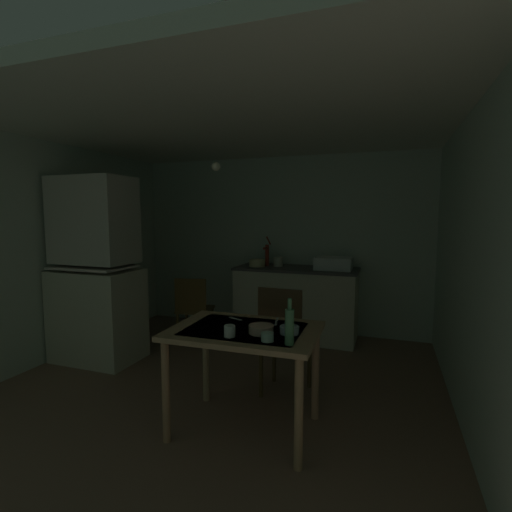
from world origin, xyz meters
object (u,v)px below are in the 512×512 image
object	(u,v)px
dining_table	(245,343)
chair_by_counter	(194,308)
sink_basin	(334,263)
hand_pump	(267,253)
hutch_cabinet	(96,276)
mixing_bowl_counter	(257,263)
serving_bowl_wide	(289,330)
glass_bottle	(289,326)
chair_far_side	(283,340)
mug_dark	(267,337)

from	to	relation	value
dining_table	chair_by_counter	bearing A→B (deg)	129.42
sink_basin	hand_pump	world-z (taller)	hand_pump
sink_basin	hand_pump	bearing A→B (deg)	177.04
hand_pump	dining_table	distance (m)	2.35
hutch_cabinet	mixing_bowl_counter	xyz separation A→B (m)	(1.35, 1.40, 0.03)
sink_basin	chair_by_counter	distance (m)	1.80
mixing_bowl_counter	dining_table	size ratio (longest dim) A/B	0.20
dining_table	chair_by_counter	xyz separation A→B (m)	(-1.26, 1.54, -0.21)
sink_basin	hand_pump	size ratio (longest dim) A/B	1.13
hand_pump	mixing_bowl_counter	distance (m)	0.19
serving_bowl_wide	glass_bottle	distance (m)	0.24
mixing_bowl_counter	dining_table	bearing A→B (deg)	-73.03
hutch_cabinet	serving_bowl_wide	world-z (taller)	hutch_cabinet
hand_pump	chair_far_side	size ratio (longest dim) A/B	0.40
hutch_cabinet	dining_table	bearing A→B (deg)	-20.56
hand_pump	chair_by_counter	xyz separation A→B (m)	(-0.71, -0.71, -0.63)
hutch_cabinet	mixing_bowl_counter	size ratio (longest dim) A/B	9.45
sink_basin	mixing_bowl_counter	distance (m)	0.98
hand_pump	chair_far_side	world-z (taller)	hand_pump
hutch_cabinet	hand_pump	bearing A→B (deg)	45.80
sink_basin	chair_far_side	size ratio (longest dim) A/B	0.45
hand_pump	mixing_bowl_counter	world-z (taller)	hand_pump
serving_bowl_wide	mug_dark	xyz separation A→B (m)	(-0.09, -0.20, 0.00)
sink_basin	serving_bowl_wide	bearing A→B (deg)	-89.76
serving_bowl_wide	hand_pump	bearing A→B (deg)	111.44
chair_far_side	glass_bottle	xyz separation A→B (m)	(0.26, -0.82, 0.38)
hutch_cabinet	hand_pump	distance (m)	2.09
hutch_cabinet	serving_bowl_wide	bearing A→B (deg)	-18.02
chair_far_side	chair_by_counter	bearing A→B (deg)	146.00
serving_bowl_wide	glass_bottle	world-z (taller)	glass_bottle
dining_table	serving_bowl_wide	bearing A→B (deg)	-1.40
dining_table	chair_by_counter	distance (m)	2.00
chair_far_side	mug_dark	size ratio (longest dim) A/B	11.75
chair_by_counter	glass_bottle	size ratio (longest dim) A/B	2.80
mixing_bowl_counter	chair_far_side	xyz separation A→B (m)	(0.78, -1.55, -0.45)
mixing_bowl_counter	mug_dark	world-z (taller)	mixing_bowl_counter
chair_by_counter	serving_bowl_wide	world-z (taller)	chair_by_counter
hutch_cabinet	serving_bowl_wide	xyz separation A→B (m)	(2.34, -0.76, -0.13)
hand_pump	dining_table	xyz separation A→B (m)	(0.55, -2.25, -0.42)
hutch_cabinet	dining_table	size ratio (longest dim) A/B	1.85
glass_bottle	chair_by_counter	bearing A→B (deg)	133.16
serving_bowl_wide	chair_far_side	bearing A→B (deg)	108.69
hand_pump	hutch_cabinet	bearing A→B (deg)	-134.20
chair_by_counter	glass_bottle	distance (m)	2.45
sink_basin	chair_by_counter	bearing A→B (deg)	-157.26
chair_by_counter	glass_bottle	world-z (taller)	glass_bottle
mixing_bowl_counter	chair_far_side	bearing A→B (deg)	-63.22
hutch_cabinet	glass_bottle	xyz separation A→B (m)	(2.39, -0.98, -0.04)
mixing_bowl_counter	dining_table	distance (m)	2.27
mixing_bowl_counter	serving_bowl_wide	world-z (taller)	mixing_bowl_counter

